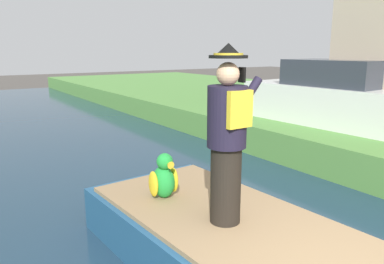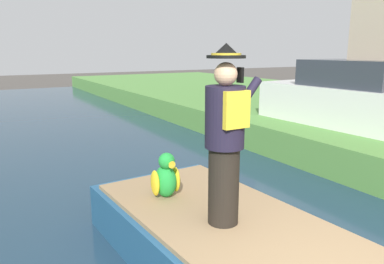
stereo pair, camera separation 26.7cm
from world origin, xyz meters
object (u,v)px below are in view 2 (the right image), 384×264
person_pirate (225,137)px  boat (239,252)px  parrot_plush (166,178)px  parked_car_white (347,98)px

person_pirate → boat: bearing=-51.4°
boat → parrot_plush: (-0.33, 1.08, 0.55)m
parked_car_white → boat: bearing=-151.8°
boat → parked_car_white: parked_car_white is taller
person_pirate → parrot_plush: person_pirate is taller
parked_car_white → parrot_plush: bearing=-162.7°
person_pirate → parked_car_white: person_pirate is taller
person_pirate → parked_car_white: size_ratio=0.45×
person_pirate → parked_car_white: 5.99m
person_pirate → parked_car_white: (5.36, 2.68, -0.23)m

